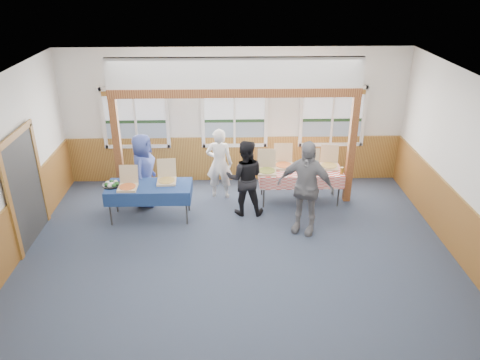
{
  "coord_description": "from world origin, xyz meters",
  "views": [
    {
      "loc": [
        -0.16,
        -7.01,
        4.94
      ],
      "look_at": [
        0.06,
        1.0,
        1.14
      ],
      "focal_mm": 35.0,
      "sensor_mm": 36.0,
      "label": 1
    }
  ],
  "objects_px": {
    "table_left": "(149,188)",
    "woman_black": "(245,178)",
    "woman_white": "(219,164)",
    "table_right": "(300,172)",
    "man_blue": "(144,170)",
    "person_grey": "(305,188)"
  },
  "relations": [
    {
      "from": "table_left",
      "to": "woman_black",
      "type": "height_order",
      "value": "woman_black"
    },
    {
      "from": "table_left",
      "to": "woman_white",
      "type": "height_order",
      "value": "woman_white"
    },
    {
      "from": "table_left",
      "to": "table_right",
      "type": "relative_size",
      "value": 0.93
    },
    {
      "from": "woman_black",
      "to": "table_left",
      "type": "bearing_deg",
      "value": 7.45
    },
    {
      "from": "table_right",
      "to": "man_blue",
      "type": "distance_m",
      "value": 3.41
    },
    {
      "from": "woman_white",
      "to": "person_grey",
      "type": "height_order",
      "value": "person_grey"
    },
    {
      "from": "woman_white",
      "to": "woman_black",
      "type": "xyz_separation_m",
      "value": [
        0.54,
        -0.79,
        0.01
      ]
    },
    {
      "from": "woman_white",
      "to": "table_left",
      "type": "bearing_deg",
      "value": 40.36
    },
    {
      "from": "woman_white",
      "to": "person_grey",
      "type": "relative_size",
      "value": 0.85
    },
    {
      "from": "table_left",
      "to": "woman_white",
      "type": "relative_size",
      "value": 1.13
    },
    {
      "from": "woman_black",
      "to": "woman_white",
      "type": "bearing_deg",
      "value": -52.73
    },
    {
      "from": "table_left",
      "to": "person_grey",
      "type": "distance_m",
      "value": 3.17
    },
    {
      "from": "table_left",
      "to": "woman_black",
      "type": "bearing_deg",
      "value": -7.34
    },
    {
      "from": "table_left",
      "to": "woman_black",
      "type": "distance_m",
      "value": 1.98
    },
    {
      "from": "woman_black",
      "to": "man_blue",
      "type": "xyz_separation_m",
      "value": [
        -2.17,
        0.48,
        -0.01
      ]
    },
    {
      "from": "woman_white",
      "to": "woman_black",
      "type": "bearing_deg",
      "value": 131.35
    },
    {
      "from": "table_right",
      "to": "woman_white",
      "type": "distance_m",
      "value": 1.8
    },
    {
      "from": "woman_black",
      "to": "person_grey",
      "type": "bearing_deg",
      "value": 148.98
    },
    {
      "from": "person_grey",
      "to": "woman_black",
      "type": "bearing_deg",
      "value": 170.53
    },
    {
      "from": "table_right",
      "to": "woman_black",
      "type": "height_order",
      "value": "woman_black"
    },
    {
      "from": "table_left",
      "to": "person_grey",
      "type": "relative_size",
      "value": 0.97
    },
    {
      "from": "table_left",
      "to": "person_grey",
      "type": "xyz_separation_m",
      "value": [
        3.11,
        -0.59,
        0.26
      ]
    }
  ]
}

